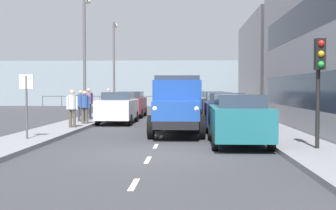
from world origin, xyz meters
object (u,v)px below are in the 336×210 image
at_px(lamp_post_promenade, 85,47).
at_px(lamp_post_far, 114,59).
at_px(street_sign, 26,95).
at_px(car_silver_kerbside_3, 212,103).
at_px(pedestrian_with_bag, 72,105).
at_px(pedestrian_in_dark_coat, 89,101).
at_px(car_white_oppositeside_0, 118,107).
at_px(traffic_light_near, 319,69).
at_px(truck_vintage_blue, 177,107).
at_px(pedestrian_couple_b, 85,104).
at_px(car_teal_kerbside_near, 238,119).
at_px(car_navy_kerbside_1, 225,111).
at_px(pedestrian_near_railing, 108,99).
at_px(pedestrian_strolling, 81,103).
at_px(car_black_kerbside_2, 217,106).
at_px(car_maroon_oppositeside_1, 131,104).

xyz_separation_m(lamp_post_promenade, lamp_post_far, (0.02, -9.38, 0.00)).
relative_size(lamp_post_promenade, street_sign, 3.03).
xyz_separation_m(car_silver_kerbside_3, pedestrian_with_bag, (6.92, 11.49, 0.26)).
distance_m(pedestrian_with_bag, pedestrian_in_dark_coat, 5.86).
relative_size(car_white_oppositeside_0, traffic_light_near, 1.35).
bearing_deg(truck_vintage_blue, pedestrian_couple_b, -38.77).
distance_m(truck_vintage_blue, pedestrian_couple_b, 6.07).
xyz_separation_m(car_silver_kerbside_3, car_white_oppositeside_0, (5.50, 7.41, 0.00)).
bearing_deg(pedestrian_with_bag, car_teal_kerbside_near, 145.50).
bearing_deg(car_silver_kerbside_3, lamp_post_far, -14.99).
relative_size(car_navy_kerbside_1, pedestrian_couple_b, 2.57).
bearing_deg(car_white_oppositeside_0, traffic_light_near, 125.71).
xyz_separation_m(truck_vintage_blue, car_navy_kerbside_1, (-2.12, -2.28, -0.28)).
relative_size(traffic_light_near, lamp_post_far, 0.47).
xyz_separation_m(car_white_oppositeside_0, pedestrian_couple_b, (1.35, 2.01, 0.22)).
bearing_deg(pedestrian_near_railing, pedestrian_couple_b, 90.70).
xyz_separation_m(traffic_light_near, lamp_post_promenade, (9.42, -10.58, 1.71)).
bearing_deg(street_sign, truck_vintage_blue, -152.51).
xyz_separation_m(pedestrian_strolling, pedestrian_near_railing, (-0.49, -5.34, 0.07)).
distance_m(car_black_kerbside_2, street_sign, 12.65).
relative_size(car_white_oppositeside_0, pedestrian_with_bag, 2.53).
distance_m(car_white_oppositeside_0, car_maroon_oppositeside_1, 5.35).
bearing_deg(pedestrian_strolling, pedestrian_near_railing, -95.22).
bearing_deg(pedestrian_near_railing, car_teal_kerbside_near, 116.99).
bearing_deg(car_white_oppositeside_0, pedestrian_strolling, 16.24).
bearing_deg(lamp_post_far, car_white_oppositeside_0, 100.99).
xyz_separation_m(truck_vintage_blue, pedestrian_strolling, (5.31, -5.25, -0.05)).
relative_size(car_black_kerbside_2, lamp_post_far, 0.56).
bearing_deg(pedestrian_near_railing, car_black_kerbside_2, 156.48).
xyz_separation_m(car_maroon_oppositeside_1, pedestrian_with_bag, (1.42, 9.43, 0.26)).
bearing_deg(pedestrian_in_dark_coat, car_black_kerbside_2, -179.87).
bearing_deg(car_maroon_oppositeside_1, truck_vintage_blue, 106.85).
xyz_separation_m(pedestrian_with_bag, pedestrian_couple_b, (-0.07, -2.07, -0.04)).
bearing_deg(car_maroon_oppositeside_1, car_teal_kerbside_near, 111.18).
distance_m(pedestrian_in_dark_coat, lamp_post_promenade, 3.46).
distance_m(pedestrian_couple_b, lamp_post_promenade, 3.68).
relative_size(car_silver_kerbside_3, street_sign, 1.93).
bearing_deg(pedestrian_in_dark_coat, lamp_post_far, -91.60).
bearing_deg(pedestrian_with_bag, car_maroon_oppositeside_1, -98.58).
height_order(pedestrian_with_bag, pedestrian_strolling, pedestrian_with_bag).
distance_m(pedestrian_with_bag, pedestrian_near_railing, 8.86).
relative_size(truck_vintage_blue, pedestrian_strolling, 3.38).
height_order(car_maroon_oppositeside_1, pedestrian_near_railing, pedestrian_near_railing).
distance_m(car_maroon_oppositeside_1, pedestrian_couple_b, 7.49).
relative_size(pedestrian_strolling, pedestrian_in_dark_coat, 0.94).
bearing_deg(car_teal_kerbside_near, pedestrian_with_bag, -34.50).
bearing_deg(car_silver_kerbside_3, pedestrian_near_railing, 20.75).
distance_m(car_navy_kerbside_1, pedestrian_with_bag, 6.95).
height_order(car_navy_kerbside_1, pedestrian_strolling, pedestrian_strolling).
relative_size(pedestrian_in_dark_coat, lamp_post_promenade, 0.26).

